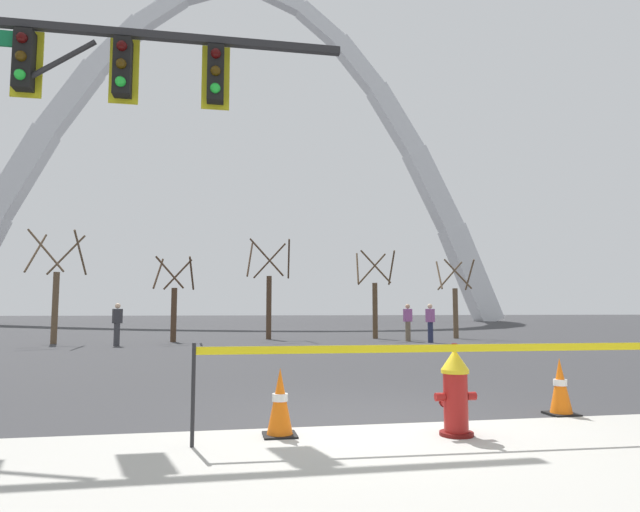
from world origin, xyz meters
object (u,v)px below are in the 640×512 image
Objects in this scene: monument_arch at (241,163)px; pedestrian_walking_right at (117,324)px; fire_hydrant at (455,392)px; pedestrian_standing_center at (430,323)px; traffic_cone_by_hydrant at (280,403)px; pedestrian_walking_left at (408,322)px; traffic_cone_curb_edge at (560,387)px; traffic_signal_gantry at (46,113)px.

monument_arch is 37.61× the size of pedestrian_walking_right.
pedestrian_standing_center is at bearing 69.36° from fire_hydrant.
pedestrian_walking_right is (-12.30, 0.21, 0.00)m from pedestrian_standing_center.
traffic_cone_by_hydrant is 18.18m from pedestrian_walking_left.
traffic_signal_gantry is (-6.95, 1.91, 3.91)m from traffic_cone_curb_edge.
traffic_cone_by_hydrant is 1.00× the size of traffic_cone_curb_edge.
pedestrian_walking_right reaches higher than traffic_cone_curb_edge.
traffic_cone_by_hydrant is at bearing -116.78° from pedestrian_standing_center.
pedestrian_walking_left is 1.25m from pedestrian_standing_center.
traffic_cone_curb_edge is 16.49m from pedestrian_walking_left.
traffic_cone_curb_edge is at bearing 25.50° from fire_hydrant.
fire_hydrant is 56.24m from monument_arch.
fire_hydrant is 16.96m from pedestrian_standing_center.
pedestrian_standing_center is 12.31m from pedestrian_walking_right.
fire_hydrant is at bearing -154.50° from traffic_cone_curb_edge.
traffic_signal_gantry reaches higher than pedestrian_walking_right.
pedestrian_standing_center reaches higher than traffic_cone_by_hydrant.
traffic_cone_curb_edge is at bearing -61.74° from pedestrian_walking_right.
pedestrian_walking_left is (7.27, 16.66, 0.46)m from traffic_cone_by_hydrant.
traffic_cone_by_hydrant is 0.11× the size of traffic_signal_gantry.
pedestrian_walking_left is at bearing 66.42° from traffic_cone_by_hydrant.
pedestrian_standing_center is at bearing -62.63° from pedestrian_walking_left.
pedestrian_walking_left is at bearing 77.52° from traffic_cone_curb_edge.
pedestrian_walking_right is (-8.17, 15.20, 0.46)m from traffic_cone_curb_edge.
monument_arch is at bearing 99.33° from pedestrian_walking_left.
traffic_cone_curb_edge is (1.84, 0.88, -0.11)m from fire_hydrant.
fire_hydrant is at bearing -89.33° from monument_arch.
pedestrian_walking_left is (3.56, 16.10, 0.46)m from traffic_cone_curb_edge.
fire_hydrant is 2.04m from traffic_cone_curb_edge.
pedestrian_walking_left is 11.76m from pedestrian_walking_right.
traffic_cone_by_hydrant is at bearing -37.35° from traffic_signal_gantry.
monument_arch reaches higher than fire_hydrant.
monument_arch is 41.44m from pedestrian_walking_right.
traffic_signal_gantry reaches higher than traffic_cone_curb_edge.
pedestrian_standing_center is at bearing 74.57° from traffic_cone_curb_edge.
pedestrian_standing_center is (6.60, -37.79, -16.50)m from monument_arch.
pedestrian_standing_center is (11.09, 13.08, -3.45)m from traffic_signal_gantry.
fire_hydrant is 0.62× the size of pedestrian_walking_left.
monument_arch reaches higher than pedestrian_walking_right.
pedestrian_standing_center is at bearing -80.09° from monument_arch.
pedestrian_walking_left is 1.00× the size of pedestrian_walking_right.
traffic_cone_curb_edge is at bearing 8.61° from traffic_cone_by_hydrant.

